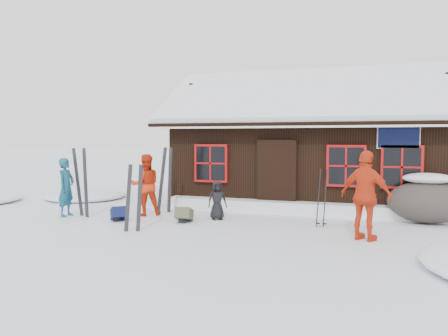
% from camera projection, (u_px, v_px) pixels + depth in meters
% --- Properties ---
extents(ground, '(120.00, 120.00, 0.00)m').
position_uv_depth(ground, '(219.00, 226.00, 10.48)').
color(ground, white).
rests_on(ground, ground).
extents(mountain_hut, '(8.90, 6.09, 4.42)m').
position_uv_depth(mountain_hut, '(310.00, 154.00, 14.60)').
color(mountain_hut, black).
rests_on(mountain_hut, ground).
extents(snow_drift, '(7.60, 0.60, 0.35)m').
position_uv_depth(snow_drift, '(296.00, 208.00, 12.12)').
color(snow_drift, white).
rests_on(snow_drift, ground).
extents(snow_mounds, '(20.60, 13.20, 0.48)m').
position_uv_depth(snow_mounds, '(300.00, 216.00, 11.72)').
color(snow_mounds, white).
rests_on(snow_mounds, ground).
extents(skier_teal, '(0.42, 0.60, 1.57)m').
position_uv_depth(skier_teal, '(66.00, 187.00, 11.71)').
color(skier_teal, navy).
rests_on(skier_teal, ground).
extents(skier_orange_left, '(1.03, 0.99, 1.67)m').
position_uv_depth(skier_orange_left, '(146.00, 185.00, 11.85)').
color(skier_orange_left, red).
rests_on(skier_orange_left, ground).
extents(skier_orange_right, '(1.18, 0.88, 1.86)m').
position_uv_depth(skier_orange_right, '(366.00, 196.00, 8.92)').
color(skier_orange_right, red).
rests_on(skier_orange_right, ground).
extents(skier_crouched, '(0.59, 0.53, 1.01)m').
position_uv_depth(skier_crouched, '(217.00, 200.00, 11.26)').
color(skier_crouched, black).
rests_on(skier_crouched, ground).
extents(boulder, '(1.89, 1.42, 1.11)m').
position_uv_depth(boulder, '(427.00, 200.00, 10.81)').
color(boulder, '#463E38').
rests_on(boulder, ground).
extents(ski_pair_left, '(0.45, 0.16, 1.57)m').
position_uv_depth(ski_pair_left, '(134.00, 199.00, 9.80)').
color(ski_pair_left, black).
rests_on(ski_pair_left, ground).
extents(ski_pair_mid, '(0.58, 0.21, 1.89)m').
position_uv_depth(ski_pair_mid, '(82.00, 183.00, 11.71)').
color(ski_pair_mid, black).
rests_on(ski_pair_mid, ground).
extents(ski_pair_right, '(0.60, 0.26, 1.90)m').
position_uv_depth(ski_pair_right, '(166.00, 181.00, 12.32)').
color(ski_pair_right, black).
rests_on(ski_pair_right, ground).
extents(ski_poles, '(0.25, 0.13, 1.42)m').
position_uv_depth(ski_poles, '(322.00, 199.00, 10.30)').
color(ski_poles, black).
rests_on(ski_poles, ground).
extents(backpack_blue, '(0.59, 0.61, 0.26)m').
position_uv_depth(backpack_blue, '(119.00, 216.00, 11.11)').
color(backpack_blue, '#101845').
rests_on(backpack_blue, ground).
extents(backpack_olive, '(0.46, 0.56, 0.27)m').
position_uv_depth(backpack_olive, '(184.00, 217.00, 10.93)').
color(backpack_olive, '#4E4D37').
rests_on(backpack_olive, ground).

